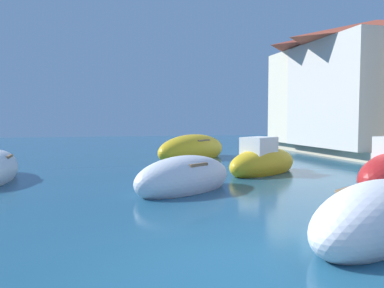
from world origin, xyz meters
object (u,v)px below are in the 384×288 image
(waterfront_building_annex, at_px, (375,83))
(waterfront_building_far, at_px, (346,85))
(moored_boat_7, at_px, (377,218))
(moored_boat_4, at_px, (193,150))
(moored_boat_8, at_px, (263,162))
(moored_boat_1, at_px, (184,178))

(waterfront_building_annex, distance_m, waterfront_building_far, 2.52)
(moored_boat_7, height_order, waterfront_building_far, waterfront_building_far)
(moored_boat_4, bearing_deg, moored_boat_8, 60.76)
(moored_boat_4, xyz_separation_m, waterfront_building_far, (10.20, 2.05, 3.61))
(moored_boat_8, bearing_deg, moored_boat_4, 69.51)
(moored_boat_7, relative_size, moored_boat_8, 1.04)
(waterfront_building_annex, bearing_deg, moored_boat_8, -150.15)
(waterfront_building_far, bearing_deg, moored_boat_7, -123.86)
(moored_boat_1, xyz_separation_m, moored_boat_7, (2.21, -5.01, -0.01))
(moored_boat_7, height_order, moored_boat_8, moored_boat_8)
(moored_boat_7, bearing_deg, waterfront_building_annex, -158.98)
(moored_boat_4, distance_m, waterfront_building_annex, 10.82)
(moored_boat_1, height_order, moored_boat_4, moored_boat_4)
(moored_boat_4, relative_size, moored_boat_8, 1.27)
(waterfront_building_annex, bearing_deg, moored_boat_1, -147.90)
(moored_boat_7, xyz_separation_m, waterfront_building_annex, (10.33, 12.88, 3.65))
(waterfront_building_annex, bearing_deg, waterfront_building_far, 90.00)
(moored_boat_1, bearing_deg, moored_boat_7, -100.34)
(moored_boat_1, bearing_deg, moored_boat_4, 40.20)
(moored_boat_1, distance_m, moored_boat_4, 8.66)
(moored_boat_4, bearing_deg, moored_boat_7, 47.09)
(moored_boat_4, height_order, moored_boat_8, moored_boat_8)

